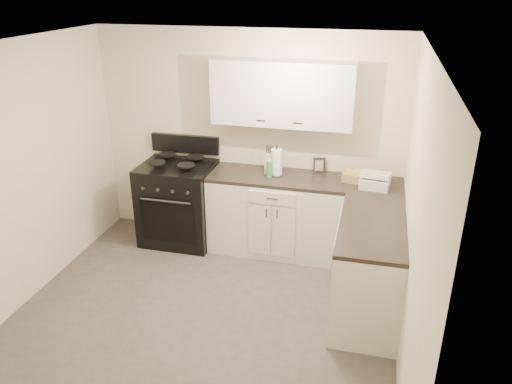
% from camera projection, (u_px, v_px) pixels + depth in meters
% --- Properties ---
extents(floor, '(3.60, 3.60, 0.00)m').
position_uv_depth(floor, '(201.00, 320.00, 4.73)').
color(floor, '#473F38').
rests_on(floor, ground).
extents(ceiling, '(3.60, 3.60, 0.00)m').
position_uv_depth(ceiling, '(186.00, 49.00, 3.74)').
color(ceiling, white).
rests_on(ceiling, wall_back).
extents(wall_back, '(3.60, 0.00, 3.60)m').
position_uv_depth(wall_back, '(248.00, 139.00, 5.84)').
color(wall_back, beige).
rests_on(wall_back, ground).
extents(wall_right, '(0.00, 3.60, 3.60)m').
position_uv_depth(wall_right, '(414.00, 224.00, 3.84)').
color(wall_right, beige).
rests_on(wall_right, ground).
extents(wall_left, '(0.00, 3.60, 3.60)m').
position_uv_depth(wall_left, '(12.00, 181.00, 4.64)').
color(wall_left, beige).
rests_on(wall_left, ground).
extents(wall_front, '(3.60, 0.00, 3.60)m').
position_uv_depth(wall_front, '(74.00, 337.00, 2.64)').
color(wall_front, beige).
rests_on(wall_front, ground).
extents(base_cabinets_back, '(1.55, 0.60, 0.90)m').
position_uv_depth(base_cabinets_back, '(277.00, 215.00, 5.80)').
color(base_cabinets_back, silver).
rests_on(base_cabinets_back, floor).
extents(base_cabinets_right, '(0.60, 1.90, 0.90)m').
position_uv_depth(base_cabinets_right, '(369.00, 254.00, 4.98)').
color(base_cabinets_right, silver).
rests_on(base_cabinets_right, floor).
extents(countertop_back, '(1.55, 0.60, 0.04)m').
position_uv_depth(countertop_back, '(278.00, 178.00, 5.61)').
color(countertop_back, black).
rests_on(countertop_back, base_cabinets_back).
extents(countertop_right, '(0.60, 1.90, 0.04)m').
position_uv_depth(countertop_right, '(374.00, 212.00, 4.79)').
color(countertop_right, black).
rests_on(countertop_right, base_cabinets_right).
extents(upper_cabinets, '(1.55, 0.30, 0.70)m').
position_uv_depth(upper_cabinets, '(282.00, 94.00, 5.38)').
color(upper_cabinets, silver).
rests_on(upper_cabinets, wall_back).
extents(stove, '(0.85, 0.73, 1.03)m').
position_uv_depth(stove, '(179.00, 205.00, 6.04)').
color(stove, black).
rests_on(stove, floor).
extents(knife_block, '(0.13, 0.12, 0.24)m').
position_uv_depth(knife_block, '(269.00, 163.00, 5.65)').
color(knife_block, '#DAC286').
rests_on(knife_block, countertop_back).
extents(paper_towel, '(0.14, 0.14, 0.30)m').
position_uv_depth(paper_towel, '(277.00, 162.00, 5.57)').
color(paper_towel, white).
rests_on(paper_towel, countertop_back).
extents(soap_bottle, '(0.08, 0.08, 0.19)m').
position_uv_depth(soap_bottle, '(269.00, 169.00, 5.53)').
color(soap_bottle, '#38924E').
rests_on(soap_bottle, countertop_back).
extents(picture_frame, '(0.14, 0.08, 0.17)m').
position_uv_depth(picture_frame, '(319.00, 165.00, 5.68)').
color(picture_frame, black).
rests_on(picture_frame, countertop_back).
extents(wicker_basket, '(0.32, 0.25, 0.10)m').
position_uv_depth(wicker_basket, '(357.00, 177.00, 5.44)').
color(wicker_basket, '#A5864E').
rests_on(wicker_basket, countertop_right).
extents(countertop_grill, '(0.33, 0.31, 0.11)m').
position_uv_depth(countertop_grill, '(375.00, 182.00, 5.29)').
color(countertop_grill, silver).
rests_on(countertop_grill, countertop_right).
extents(oven_mitt_near, '(0.02, 0.16, 0.28)m').
position_uv_depth(oven_mitt_near, '(333.00, 269.00, 4.67)').
color(oven_mitt_near, black).
rests_on(oven_mitt_near, base_cabinets_right).
extents(oven_mitt_far, '(0.02, 0.13, 0.22)m').
position_uv_depth(oven_mitt_far, '(334.00, 265.00, 4.77)').
color(oven_mitt_far, black).
rests_on(oven_mitt_far, base_cabinets_right).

